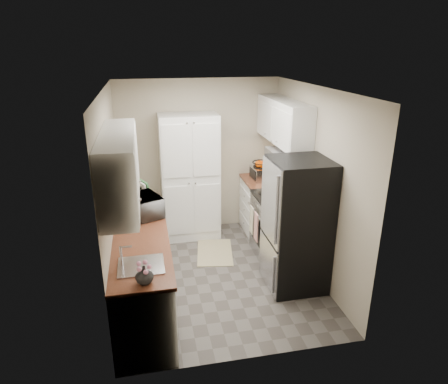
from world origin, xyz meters
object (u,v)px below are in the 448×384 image
Objects in this scene: electric_range at (278,225)px; wine_bottle at (139,194)px; microwave at (146,206)px; pantry_cabinet at (190,177)px; toaster_oven at (261,173)px; refrigerator at (297,225)px.

wine_bottle is at bearing 176.43° from electric_range.
microwave is at bearing -78.77° from wine_bottle.
pantry_cabinet is 4.10× the size of microwave.
toaster_oven is at bearing 20.01° from wine_bottle.
pantry_cabinet is at bearing 45.51° from wine_bottle.
electric_range is 2.32× the size of microwave.
wine_bottle is 0.87× the size of toaster_oven.
microwave is at bearing 164.12° from refrigerator.
electric_range is at bearing -38.22° from pantry_cabinet.
refrigerator is 1.64m from toaster_oven.
wine_bottle is at bearing -134.49° from pantry_cabinet.
electric_range is 3.59× the size of wine_bottle.
pantry_cabinet is 5.51× the size of toaster_oven.
pantry_cabinet is 6.35× the size of wine_bottle.
toaster_oven is at bearing 91.71° from electric_range.
toaster_oven is at bearing -83.09° from microwave.
pantry_cabinet is at bearing 141.78° from electric_range.
wine_bottle reaches higher than toaster_oven.
microwave is 0.40m from wine_bottle.
refrigerator is 1.93m from microwave.
toaster_oven is (1.15, -0.10, 0.03)m from pantry_cabinet.
refrigerator is 5.40× the size of wine_bottle.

